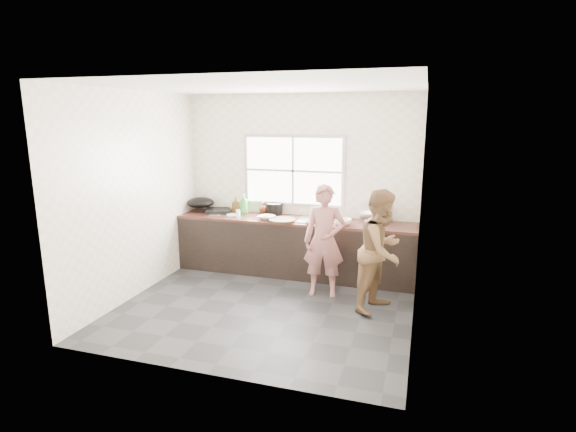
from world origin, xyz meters
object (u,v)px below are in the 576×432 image
(bottle_brown_short, at_px, (264,208))
(pot_lid_left, at_px, (215,214))
(cutting_board, at_px, (282,220))
(bottle_brown_tall, at_px, (236,206))
(bowl_mince, at_px, (267,217))
(bottle_green, at_px, (244,204))
(pot_lid_right, at_px, (234,216))
(black_pot, at_px, (275,209))
(burner, at_px, (218,211))
(glass_jar, at_px, (238,213))
(woman, at_px, (324,244))
(bowl_crabs, at_px, (342,222))
(plate_food, at_px, (233,215))
(dish_rack, at_px, (376,213))
(person_side, at_px, (382,251))
(wok, at_px, (201,203))
(bowl_held, at_px, (310,222))

(bottle_brown_short, distance_m, pot_lid_left, 0.77)
(bottle_brown_short, relative_size, pot_lid_left, 0.75)
(cutting_board, bearing_deg, bottle_brown_tall, 155.47)
(bowl_mince, distance_m, bottle_green, 0.55)
(bottle_green, relative_size, pot_lid_right, 1.25)
(bottle_brown_tall, relative_size, bottle_brown_short, 1.26)
(black_pot, bearing_deg, bowl_mince, -90.27)
(black_pot, relative_size, pot_lid_right, 0.97)
(bottle_brown_tall, bearing_deg, bottle_green, -25.48)
(bowl_mince, relative_size, bottle_brown_short, 1.36)
(burner, bearing_deg, bottle_green, 3.18)
(pot_lid_right, bearing_deg, bowl_mince, -3.53)
(bottle_green, bearing_deg, glass_jar, -102.78)
(woman, relative_size, bowl_crabs, 6.68)
(cutting_board, xyz_separation_m, plate_food, (-0.86, 0.18, -0.01))
(bottle_brown_tall, xyz_separation_m, dish_rack, (2.23, -0.07, 0.04))
(woman, xyz_separation_m, person_side, (0.77, -0.25, 0.06))
(black_pot, bearing_deg, pot_lid_left, -164.21)
(bottle_brown_tall, distance_m, glass_jar, 0.29)
(bowl_mince, bearing_deg, person_side, -23.87)
(wok, xyz_separation_m, pot_lid_left, (0.32, -0.14, -0.14))
(cutting_board, relative_size, black_pot, 1.59)
(burner, bearing_deg, plate_food, -22.25)
(person_side, relative_size, pot_lid_left, 6.63)
(glass_jar, height_order, pot_lid_left, glass_jar)
(plate_food, distance_m, dish_rack, 2.19)
(bowl_mince, xyz_separation_m, plate_food, (-0.60, 0.10, -0.02))
(woman, xyz_separation_m, bottle_green, (-1.47, 0.79, 0.32))
(burner, bearing_deg, pot_lid_left, -86.52)
(black_pot, bearing_deg, bottle_green, -167.04)
(bowl_held, distance_m, bottle_brown_short, 0.98)
(glass_jar, height_order, pot_lid_right, glass_jar)
(black_pot, xyz_separation_m, plate_food, (-0.60, -0.26, -0.08))
(bowl_mince, relative_size, bottle_green, 0.73)
(bottle_brown_tall, relative_size, pot_lid_right, 0.85)
(bowl_held, height_order, dish_rack, dish_rack)
(bowl_crabs, relative_size, bottle_brown_short, 1.23)
(bowl_mince, distance_m, burner, 0.94)
(woman, bearing_deg, bottle_brown_short, 135.60)
(black_pot, height_order, bottle_brown_tall, bottle_brown_tall)
(pot_lid_right, bearing_deg, woman, -20.32)
(person_side, relative_size, cutting_board, 3.84)
(woman, bearing_deg, bowl_held, 116.86)
(glass_jar, xyz_separation_m, wok, (-0.72, 0.15, 0.09))
(woman, bearing_deg, bowl_mince, 144.74)
(person_side, relative_size, plate_food, 7.68)
(glass_jar, distance_m, dish_rack, 2.10)
(woman, height_order, bowl_crabs, woman)
(dish_rack, bearing_deg, woman, -100.94)
(glass_jar, distance_m, pot_lid_right, 0.08)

